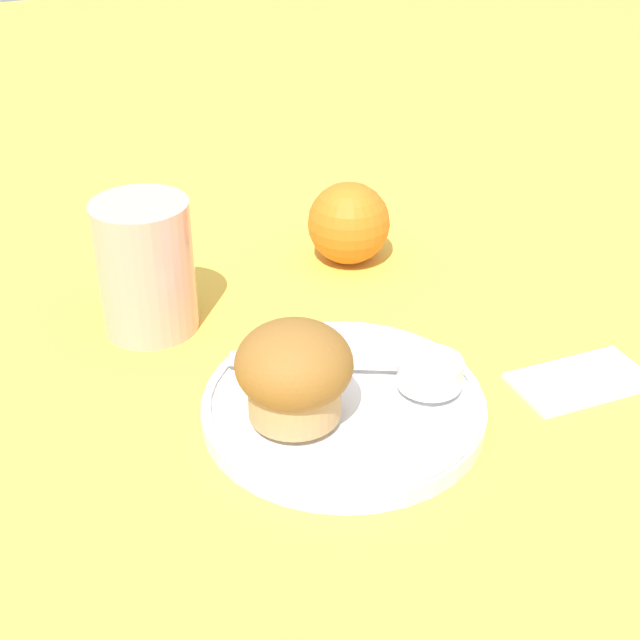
% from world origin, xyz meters
% --- Properties ---
extents(ground_plane, '(3.00, 3.00, 0.00)m').
position_xyz_m(ground_plane, '(0.00, 0.00, 0.00)').
color(ground_plane, gold).
extents(plate, '(0.20, 0.20, 0.02)m').
position_xyz_m(plate, '(0.00, -0.03, 0.01)').
color(plate, white).
rests_on(plate, ground_plane).
extents(muffin, '(0.08, 0.08, 0.07)m').
position_xyz_m(muffin, '(-0.04, -0.04, 0.05)').
color(muffin, tan).
rests_on(muffin, plate).
extents(cream_ramekin, '(0.05, 0.05, 0.02)m').
position_xyz_m(cream_ramekin, '(0.06, -0.04, 0.03)').
color(cream_ramekin, silver).
rests_on(cream_ramekin, plate).
extents(berry_pair, '(0.03, 0.01, 0.01)m').
position_xyz_m(berry_pair, '(-0.03, 0.02, 0.03)').
color(berry_pair, maroon).
rests_on(berry_pair, plate).
extents(butter_knife, '(0.15, 0.08, 0.00)m').
position_xyz_m(butter_knife, '(0.01, 0.01, 0.02)').
color(butter_knife, silver).
rests_on(butter_knife, plate).
extents(orange_fruit, '(0.08, 0.08, 0.08)m').
position_xyz_m(orange_fruit, '(0.10, 0.19, 0.04)').
color(orange_fruit, orange).
rests_on(orange_fruit, ground_plane).
extents(juice_glass, '(0.08, 0.08, 0.11)m').
position_xyz_m(juice_glass, '(-0.10, 0.15, 0.06)').
color(juice_glass, '#E5998C').
rests_on(juice_glass, ground_plane).
extents(folded_napkin, '(0.10, 0.06, 0.01)m').
position_xyz_m(folded_napkin, '(0.18, -0.06, 0.00)').
color(folded_napkin, white).
rests_on(folded_napkin, ground_plane).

